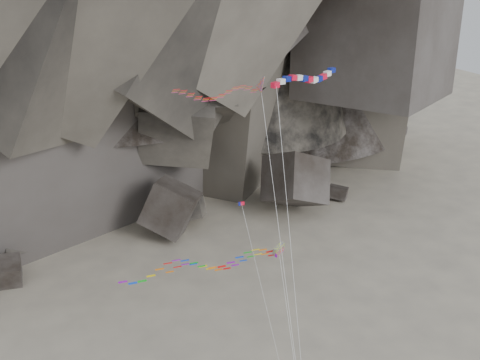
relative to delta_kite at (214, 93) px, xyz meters
name	(u,v)px	position (x,y,z in m)	size (l,w,h in m)	color
boulder_field	(139,231)	(1.00, 30.72, -26.59)	(71.54, 17.11, 11.62)	#47423F
delta_kite	(214,93)	(0.00, 0.00, 0.00)	(8.17, 17.07, 28.85)	red
banner_kite	(306,82)	(6.85, -2.53, 0.69)	(9.95, 15.64, 29.27)	red
parafoil_kite	(197,265)	(-3.08, -3.27, -13.11)	(14.66, 13.50, 15.27)	#C8EF0D
pennant_kite	(260,281)	(0.69, -7.02, -13.56)	(0.50, 12.82, 19.59)	red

